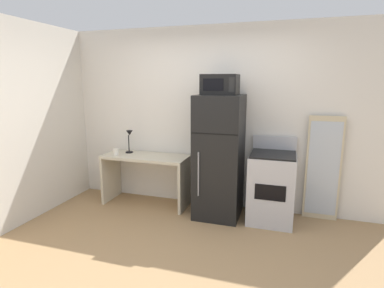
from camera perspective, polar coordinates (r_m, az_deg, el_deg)
The scene contains 9 objects.
ground_plane at distance 3.39m, azimuth -4.13°, elevation -21.15°, with size 12.00×12.00×0.00m, color #9E7A51.
wall_back_white at distance 4.51m, azimuth 3.61°, elevation 4.79°, with size 5.00×0.10×2.60m, color silver.
desk at distance 4.66m, azimuth -8.52°, elevation -4.73°, with size 1.27×0.52×0.75m.
desk_lamp at distance 4.76m, azimuth -11.57°, elevation 1.17°, with size 0.14×0.12×0.35m.
coffee_mug at distance 4.71m, azimuth -13.96°, elevation -1.44°, with size 0.08×0.08×0.10m, color white.
refrigerator at distance 4.17m, azimuth 5.07°, elevation -2.37°, with size 0.60×0.67×1.66m.
microwave at distance 4.02m, azimuth 5.25°, elevation 10.95°, with size 0.46×0.35×0.26m.
oven_range at distance 4.21m, azimuth 14.55°, elevation -7.74°, with size 0.58×0.61×1.10m.
leaning_mirror at distance 4.41m, azimuth 23.20°, elevation -4.26°, with size 0.44×0.03×1.40m.
Camera 1 is at (1.07, -2.64, 1.83)m, focal length 28.67 mm.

